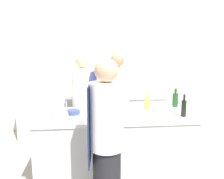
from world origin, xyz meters
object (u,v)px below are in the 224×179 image
Objects in this scene: bowl_ceramic_blue at (73,112)px; bottle_wine at (175,99)px; chef_at_stove at (84,109)px; oven_range at (44,111)px; bowl_prep_small at (163,109)px; bottle_cooking_oil at (115,114)px; bottle_sauce at (95,103)px; cup at (168,115)px; bottle_vinegar at (184,108)px; bowl_mixing_large at (59,115)px; chef_at_prep_near at (106,141)px; bottle_olive_oil at (147,103)px; stockpot at (89,89)px; chef_at_pass_far at (117,107)px.

bottle_wine is at bearing 10.18° from bowl_ceramic_blue.
bowl_ceramic_blue is at bearing 5.83° from chef_at_stove.
oven_range reaches higher than bowl_prep_small.
bottle_cooking_oil is 1.21× the size of bowl_ceramic_blue.
bottle_sauce is 2.53× the size of cup.
bottle_vinegar reaches higher than bowl_mixing_large.
oven_range reaches higher than cup.
bottle_vinegar is 1.12× the size of bowl_prep_small.
chef_at_prep_near reaches higher than bottle_olive_oil.
stockpot is (0.36, 1.40, 0.07)m from bowl_mixing_large.
oven_range is 1.10m from stockpot.
bowl_prep_small is (0.86, -0.20, -0.05)m from bottle_sauce.
bowl_prep_small reaches higher than bowl_mixing_large.
bottle_vinegar reaches higher than bottle_sauce.
bottle_olive_oil is (0.36, -0.46, 0.17)m from chef_at_pass_far.
stockpot is (0.09, 0.67, 0.18)m from chef_at_stove.
chef_at_prep_near reaches higher than bowl_ceramic_blue.
cup is at bearing 65.49° from chef_at_stove.
bottle_sauce is at bearing 39.57° from chef_at_stove.
bottle_vinegar is 1.87m from stockpot.
chef_at_pass_far reaches higher than oven_range.
bottle_sauce is at bearing 166.75° from bowl_prep_small.
chef_at_pass_far is 6.62× the size of stockpot.
oven_range is at bearing 111.51° from bowl_ceramic_blue.
bottle_cooking_oil is at bearing -148.20° from bottle_wine.
bowl_prep_small is (1.82, -1.71, 0.44)m from oven_range.
bottle_sauce is 0.97m from cup.
bottle_vinegar reaches higher than bottle_cooking_oil.
bowl_ceramic_blue is 1.28m from stockpot.
chef_at_pass_far is 17.15× the size of cup.
bottle_cooking_oil is at bearing -14.18° from bowl_mixing_large.
bottle_olive_oil is 0.70m from bottle_sauce.
bottle_sauce reaches higher than cup.
bowl_ceramic_blue is at bearing 152.78° from chef_at_pass_far.
bowl_ceramic_blue is 0.69× the size of stockpot.
bottle_cooking_oil reaches higher than bowl_prep_small.
cup is at bearing -55.21° from chef_at_prep_near.
chef_at_stove is 1.35m from bottle_wine.
chef_at_prep_near is at bearing 27.42° from chef_at_stove.
bottle_wine is 0.62m from cup.
bottle_cooking_oil is at bearing -79.43° from stockpot.
chef_at_stove is 0.98m from bottle_olive_oil.
bottle_wine is (0.78, -0.37, 0.19)m from chef_at_pass_far.
stockpot is at bearing 126.51° from bowl_prep_small.
chef_at_prep_near reaches higher than bowl_prep_small.
bottle_vinegar is at bearing -9.74° from bowl_ceramic_blue.
cup reaches higher than bowl_prep_small.
bowl_ceramic_blue is (0.67, -1.70, 0.43)m from oven_range.
bottle_olive_oil reaches higher than bowl_prep_small.
chef_at_stove is at bearing -54.55° from oven_range.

